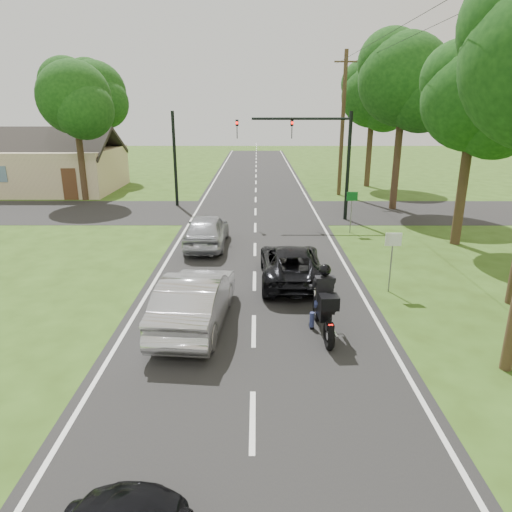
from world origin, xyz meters
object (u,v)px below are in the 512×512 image
Objects in this scene: dark_suv at (291,264)px; sign_white at (393,248)px; silver_sedan at (195,300)px; utility_pole_far at (343,124)px; sign_green at (352,202)px; silver_suv at (207,230)px; motorcycle_rider at (324,308)px; traffic_signal at (316,146)px.

sign_white is (3.35, -1.04, 0.92)m from dark_suv.
silver_sedan is 0.48× the size of utility_pole_far.
dark_suv is 4.76m from silver_sedan.
utility_pole_far is 11.63m from sign_green.
silver_sedan is 6.96m from sign_white.
sign_white is at bearing -94.51° from utility_pole_far.
dark_suv is 5.70m from silver_suv.
motorcycle_rider is at bearing 116.75° from silver_suv.
dark_suv is at bearing -105.09° from utility_pole_far.
traffic_signal is at bearing -105.43° from silver_sedan.
sign_green is at bearing -117.24° from dark_suv.
sign_white is (-1.50, -19.02, -3.49)m from utility_pole_far.
sign_green is (7.12, 2.52, 0.82)m from silver_suv.
utility_pole_far is at bearing -120.80° from silver_suv.
silver_sedan is at bearing 49.69° from dark_suv.
silver_suv is at bearing -135.13° from traffic_signal.
silver_suv is 8.87m from sign_white.
utility_pole_far is 19.39m from sign_white.
silver_sedan is at bearing -121.95° from sign_green.
motorcycle_rider is at bearing 175.41° from silver_sedan.
dark_suv is at bearing -117.01° from sign_green.
sign_white is at bearing -82.95° from traffic_signal.
motorcycle_rider is 4.29m from sign_white.
traffic_signal is at bearing -134.04° from silver_suv.
sign_green is (-1.30, -11.02, -3.49)m from utility_pole_far.
dark_suv is 0.48× the size of utility_pole_far.
utility_pole_far reaches higher than dark_suv.
utility_pole_far is (4.24, 22.23, 4.26)m from motorcycle_rider.
utility_pole_far is at bearing 85.49° from sign_white.
silver_suv is at bearing -81.46° from silver_sedan.
silver_suv is 2.12× the size of sign_green.
silver_suv is at bearing -121.89° from utility_pole_far.
utility_pole_far is 4.71× the size of sign_green.
motorcycle_rider is 0.24× the size of utility_pole_far.
silver_sedan is at bearing -110.34° from traffic_signal.
motorcycle_rider is 0.54× the size of silver_suv.
motorcycle_rider reaches higher than silver_sedan.
sign_white reaches higher than motorcycle_rider.
silver_sedan is at bearing -157.93° from sign_white.
silver_suv is 2.12× the size of sign_white.
sign_green is (1.56, -3.02, -2.54)m from traffic_signal.
sign_white is (6.41, 2.60, 0.79)m from silver_sedan.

